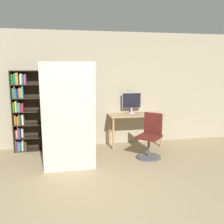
# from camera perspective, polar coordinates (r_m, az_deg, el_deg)

# --- Properties ---
(ground_plane) EXTENTS (16.00, 16.00, 0.00)m
(ground_plane) POSITION_cam_1_polar(r_m,az_deg,el_deg) (3.37, 1.96, -23.42)
(ground_plane) COLOR #9E8966
(wall_back) EXTENTS (8.00, 0.06, 2.70)m
(wall_back) POSITION_cam_1_polar(r_m,az_deg,el_deg) (6.00, -4.95, 5.13)
(wall_back) COLOR tan
(wall_back) RESTS_ON ground
(desk) EXTENTS (1.29, 0.55, 0.77)m
(desk) POSITION_cam_1_polar(r_m,az_deg,el_deg) (6.01, 5.36, -1.54)
(desk) COLOR tan
(desk) RESTS_ON ground
(monitor) EXTENTS (0.47, 0.20, 0.50)m
(monitor) POSITION_cam_1_polar(r_m,az_deg,el_deg) (6.08, 4.49, 2.36)
(monitor) COLOR #B7B7BC
(monitor) RESTS_ON desk
(office_chair) EXTENTS (0.62, 0.62, 0.92)m
(office_chair) POSITION_cam_1_polar(r_m,az_deg,el_deg) (5.32, 8.66, -6.29)
(office_chair) COLOR #4C4C51
(office_chair) RESTS_ON ground
(bookshelf) EXTENTS (0.67, 0.32, 1.81)m
(bookshelf) POSITION_cam_1_polar(r_m,az_deg,el_deg) (5.92, -19.30, 0.34)
(bookshelf) COLOR #2D2319
(bookshelf) RESTS_ON ground
(mattress_near) EXTENTS (0.94, 0.35, 1.97)m
(mattress_near) POSITION_cam_1_polar(r_m,az_deg,el_deg) (4.54, -9.79, -1.19)
(mattress_near) COLOR beige
(mattress_near) RESTS_ON ground
(mattress_far) EXTENTS (0.94, 0.31, 1.97)m
(mattress_far) POSITION_cam_1_polar(r_m,az_deg,el_deg) (4.87, -9.89, -0.46)
(mattress_far) COLOR beige
(mattress_far) RESTS_ON ground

